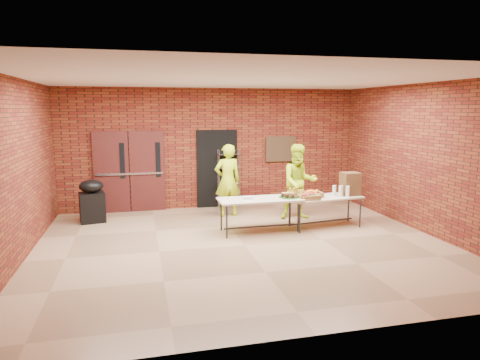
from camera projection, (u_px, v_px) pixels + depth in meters
name	position (u px, v px, depth m)	size (l,w,h in m)	color
room	(244.00, 165.00, 8.15)	(8.08, 7.08, 3.28)	#826346
double_doors	(130.00, 172.00, 11.03)	(1.78, 0.12, 2.10)	#421313
dark_doorway	(217.00, 169.00, 11.58)	(1.10, 0.06, 2.10)	black
bronze_plaque	(280.00, 149.00, 11.90)	(0.85, 0.04, 0.70)	#3B2717
wire_rack	(229.00, 178.00, 11.56)	(0.58, 0.19, 1.59)	#AFAEB5
table_left	(260.00, 201.00, 9.22)	(1.81, 0.76, 0.74)	tan
table_right	(325.00, 199.00, 9.68)	(1.75, 0.92, 0.69)	tan
basket_bananas	(296.00, 196.00, 9.45)	(0.50, 0.39, 0.16)	#91603A
basket_oranges	(311.00, 194.00, 9.64)	(0.46, 0.36, 0.14)	#91603A
basket_apples	(308.00, 197.00, 9.37)	(0.46, 0.36, 0.14)	#91603A
muffin_tray	(289.00, 195.00, 9.33)	(0.44, 0.44, 0.11)	#174C14
napkin_box	(248.00, 198.00, 9.13)	(0.19, 0.13, 0.06)	silver
coffee_dispenser	(350.00, 184.00, 9.84)	(0.40, 0.35, 0.52)	#53391C
cup_stack_front	(341.00, 191.00, 9.63)	(0.09, 0.09, 0.26)	silver
cup_stack_mid	(348.00, 192.00, 9.61)	(0.08, 0.08, 0.25)	silver
cup_stack_back	(334.00, 191.00, 9.72)	(0.08, 0.08, 0.25)	silver
covered_grill	(92.00, 201.00, 10.07)	(0.64, 0.57, 1.02)	black
volunteer_woman	(228.00, 180.00, 10.57)	(0.66, 0.43, 1.80)	#AFCE16
volunteer_man	(299.00, 182.00, 10.34)	(0.88, 0.69, 1.82)	#AFCE16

